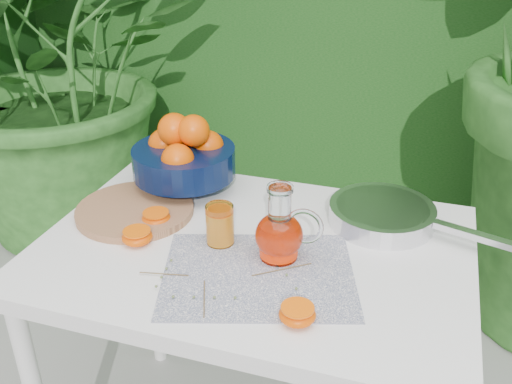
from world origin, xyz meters
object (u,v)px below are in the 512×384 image
(white_table, at_px, (253,273))
(saute_pan, at_px, (383,214))
(juice_pitcher, at_px, (280,233))
(cutting_board, at_px, (135,210))
(fruit_bowl, at_px, (184,155))

(white_table, xyz_separation_m, saute_pan, (0.28, 0.19, 0.11))
(white_table, height_order, juice_pitcher, juice_pitcher)
(white_table, xyz_separation_m, cutting_board, (-0.34, 0.05, 0.09))
(white_table, distance_m, fruit_bowl, 0.39)
(white_table, bearing_deg, fruit_bowl, 140.60)
(cutting_board, relative_size, juice_pitcher, 1.69)
(white_table, height_order, saute_pan, saute_pan)
(cutting_board, distance_m, juice_pitcher, 0.42)
(juice_pitcher, bearing_deg, cutting_board, 168.56)
(fruit_bowl, bearing_deg, juice_pitcher, -36.68)
(fruit_bowl, height_order, saute_pan, fruit_bowl)
(cutting_board, bearing_deg, juice_pitcher, -11.44)
(cutting_board, height_order, saute_pan, saute_pan)
(cutting_board, distance_m, saute_pan, 0.63)
(juice_pitcher, relative_size, saute_pan, 0.37)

